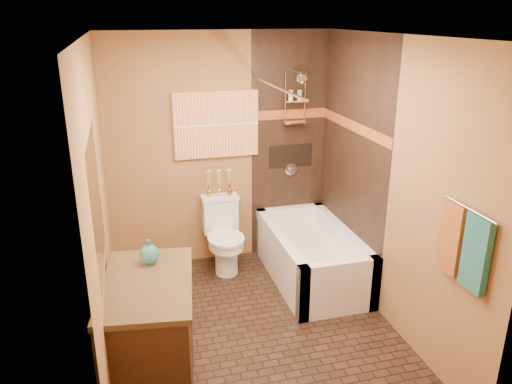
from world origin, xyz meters
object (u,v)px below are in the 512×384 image
object	(u,v)px
bathtub	(311,259)
vanity	(150,336)
toilet	(224,235)
sunset_painting	(216,125)

from	to	relation	value
bathtub	vanity	size ratio (longest dim) A/B	1.38
vanity	toilet	bearing A→B (deg)	70.03
bathtub	vanity	xyz separation A→B (m)	(-1.72, -1.22, 0.23)
toilet	vanity	bearing A→B (deg)	-118.84
toilet	vanity	distance (m)	1.90
bathtub	toilet	size ratio (longest dim) A/B	1.91
bathtub	vanity	bearing A→B (deg)	-144.71
sunset_painting	vanity	distance (m)	2.41
sunset_painting	vanity	size ratio (longest dim) A/B	0.83
bathtub	vanity	distance (m)	2.13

